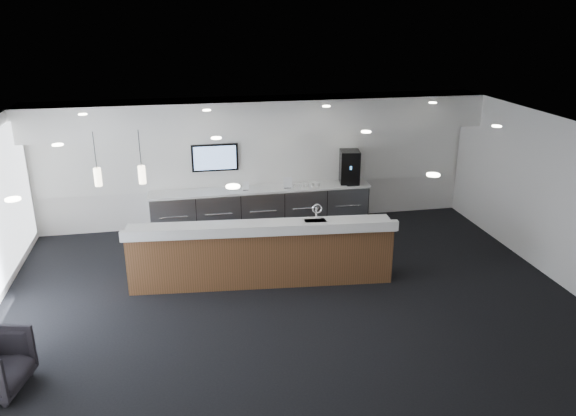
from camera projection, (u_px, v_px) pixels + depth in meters
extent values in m
plane|color=black|center=(293.00, 302.00, 9.80)|extent=(10.00, 10.00, 0.00)
cube|color=black|center=(293.00, 133.00, 8.78)|extent=(10.00, 8.00, 0.02)
cube|color=white|center=(258.00, 161.00, 12.98)|extent=(10.00, 0.02, 3.00)
cube|color=white|center=(562.00, 203.00, 10.20)|extent=(0.02, 8.00, 3.00)
cube|color=white|center=(260.00, 115.00, 12.18)|extent=(10.00, 0.90, 0.70)
cube|color=white|center=(258.00, 157.00, 12.92)|extent=(9.80, 0.06, 1.40)
cube|color=#9EA0A6|center=(261.00, 209.00, 13.01)|extent=(5.00, 0.60, 0.90)
cube|color=white|center=(261.00, 189.00, 12.85)|extent=(5.06, 0.66, 0.05)
cylinder|color=silver|center=(173.00, 217.00, 12.33)|extent=(0.60, 0.02, 0.02)
cylinder|color=silver|center=(219.00, 214.00, 12.51)|extent=(0.60, 0.02, 0.02)
cylinder|color=silver|center=(263.00, 211.00, 12.70)|extent=(0.60, 0.02, 0.02)
cylinder|color=silver|center=(306.00, 209.00, 12.88)|extent=(0.60, 0.02, 0.02)
cylinder|color=silver|center=(348.00, 206.00, 13.06)|extent=(0.60, 0.02, 0.02)
cube|color=black|center=(215.00, 158.00, 12.67)|extent=(1.05, 0.07, 0.62)
cube|color=#3776DE|center=(215.00, 158.00, 12.63)|extent=(0.95, 0.01, 0.54)
cylinder|color=#FFECC6|center=(142.00, 173.00, 9.34)|extent=(0.12, 0.12, 0.30)
cylinder|color=#FFECC6|center=(99.00, 175.00, 9.21)|extent=(0.12, 0.12, 0.30)
cube|color=brown|center=(261.00, 255.00, 10.38)|extent=(4.83, 1.09, 1.05)
cube|color=white|center=(261.00, 227.00, 10.19)|extent=(4.92, 1.18, 0.06)
cube|color=white|center=(262.00, 231.00, 9.81)|extent=(4.86, 0.55, 0.18)
cylinder|color=silver|center=(316.00, 215.00, 10.33)|extent=(0.04, 0.04, 0.28)
torus|color=silver|center=(317.00, 209.00, 10.23)|extent=(0.19, 0.05, 0.19)
cube|color=black|center=(350.00, 167.00, 13.11)|extent=(0.52, 0.56, 0.77)
cube|color=silver|center=(352.00, 185.00, 12.99)|extent=(0.28, 0.12, 0.02)
cube|color=white|center=(246.00, 186.00, 12.65)|extent=(0.15, 0.05, 0.20)
cube|color=white|center=(288.00, 183.00, 12.79)|extent=(0.19, 0.05, 0.26)
imported|color=white|center=(318.00, 185.00, 12.94)|extent=(0.09, 0.09, 0.09)
imported|color=white|center=(312.00, 185.00, 12.92)|extent=(0.13, 0.13, 0.09)
imported|color=white|center=(306.00, 185.00, 12.89)|extent=(0.12, 0.12, 0.09)
imported|color=white|center=(300.00, 186.00, 12.87)|extent=(0.12, 0.12, 0.09)
imported|color=white|center=(294.00, 186.00, 12.84)|extent=(0.13, 0.13, 0.09)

